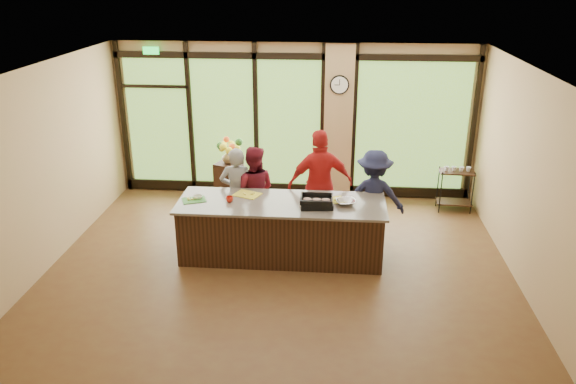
% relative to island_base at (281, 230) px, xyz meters
% --- Properties ---
extents(floor, '(7.00, 7.00, 0.00)m').
position_rel_island_base_xyz_m(floor, '(0.00, -0.30, -0.44)').
color(floor, brown).
rests_on(floor, ground).
extents(ceiling, '(7.00, 7.00, 0.00)m').
position_rel_island_base_xyz_m(ceiling, '(0.00, -0.30, 2.56)').
color(ceiling, white).
rests_on(ceiling, back_wall).
extents(back_wall, '(7.00, 0.00, 7.00)m').
position_rel_island_base_xyz_m(back_wall, '(0.00, 2.70, 1.06)').
color(back_wall, tan).
rests_on(back_wall, floor).
extents(left_wall, '(0.00, 6.00, 6.00)m').
position_rel_island_base_xyz_m(left_wall, '(-3.50, -0.30, 1.06)').
color(left_wall, tan).
rests_on(left_wall, floor).
extents(right_wall, '(0.00, 6.00, 6.00)m').
position_rel_island_base_xyz_m(right_wall, '(3.50, -0.30, 1.06)').
color(right_wall, tan).
rests_on(right_wall, floor).
extents(window_wall, '(6.90, 0.12, 3.00)m').
position_rel_island_base_xyz_m(window_wall, '(0.16, 2.65, 0.95)').
color(window_wall, tan).
rests_on(window_wall, floor).
extents(island_base, '(3.10, 1.00, 0.88)m').
position_rel_island_base_xyz_m(island_base, '(0.00, 0.00, 0.00)').
color(island_base, black).
rests_on(island_base, floor).
extents(countertop, '(3.20, 1.10, 0.04)m').
position_rel_island_base_xyz_m(countertop, '(0.00, 0.00, 0.46)').
color(countertop, gray).
rests_on(countertop, island_base).
extents(wall_clock, '(0.36, 0.04, 0.36)m').
position_rel_island_base_xyz_m(wall_clock, '(0.85, 2.57, 1.81)').
color(wall_clock, black).
rests_on(wall_clock, window_wall).
extents(cook_left, '(0.60, 0.42, 1.56)m').
position_rel_island_base_xyz_m(cook_left, '(-0.81, 0.68, 0.34)').
color(cook_left, gray).
rests_on(cook_left, floor).
extents(cook_midleft, '(0.77, 0.60, 1.56)m').
position_rel_island_base_xyz_m(cook_midleft, '(-0.55, 0.79, 0.34)').
color(cook_midleft, maroon).
rests_on(cook_midleft, floor).
extents(cook_midright, '(1.16, 0.70, 1.85)m').
position_rel_island_base_xyz_m(cook_midright, '(0.57, 0.81, 0.49)').
color(cook_midright, red).
rests_on(cook_midright, floor).
extents(cook_right, '(1.05, 0.63, 1.58)m').
position_rel_island_base_xyz_m(cook_right, '(1.45, 0.68, 0.35)').
color(cook_right, '#1C1F3D').
rests_on(cook_right, floor).
extents(roasting_pan, '(0.52, 0.42, 0.09)m').
position_rel_island_base_xyz_m(roasting_pan, '(0.54, -0.12, 0.52)').
color(roasting_pan, black).
rests_on(roasting_pan, countertop).
extents(mixing_bowl, '(0.37, 0.37, 0.07)m').
position_rel_island_base_xyz_m(mixing_bowl, '(0.99, -0.01, 0.52)').
color(mixing_bowl, silver).
rests_on(mixing_bowl, countertop).
extents(cutting_board_left, '(0.43, 0.38, 0.01)m').
position_rel_island_base_xyz_m(cutting_board_left, '(-1.36, -0.03, 0.49)').
color(cutting_board_left, '#398530').
rests_on(cutting_board_left, countertop).
extents(cutting_board_center, '(0.48, 0.42, 0.01)m').
position_rel_island_base_xyz_m(cutting_board_center, '(-0.57, 0.26, 0.49)').
color(cutting_board_center, yellow).
rests_on(cutting_board_center, countertop).
extents(cutting_board_right, '(0.44, 0.39, 0.01)m').
position_rel_island_base_xyz_m(cutting_board_right, '(0.79, 0.13, 0.49)').
color(cutting_board_right, yellow).
rests_on(cutting_board_right, countertop).
extents(prep_bowl_near, '(0.17, 0.17, 0.05)m').
position_rel_island_base_xyz_m(prep_bowl_near, '(-1.31, 0.04, 0.50)').
color(prep_bowl_near, white).
rests_on(prep_bowl_near, countertop).
extents(prep_bowl_mid, '(0.16, 0.16, 0.05)m').
position_rel_island_base_xyz_m(prep_bowl_mid, '(0.36, -0.15, 0.50)').
color(prep_bowl_mid, white).
rests_on(prep_bowl_mid, countertop).
extents(prep_bowl_far, '(0.12, 0.12, 0.03)m').
position_rel_island_base_xyz_m(prep_bowl_far, '(0.54, 0.28, 0.49)').
color(prep_bowl_far, white).
rests_on(prep_bowl_far, countertop).
extents(red_ramekin, '(0.13, 0.13, 0.09)m').
position_rel_island_base_xyz_m(red_ramekin, '(-0.79, -0.05, 0.52)').
color(red_ramekin, red).
rests_on(red_ramekin, countertop).
extents(flower_stand, '(0.55, 0.55, 0.86)m').
position_rel_island_base_xyz_m(flower_stand, '(-1.19, 1.97, -0.01)').
color(flower_stand, black).
rests_on(flower_stand, floor).
extents(flower_vase, '(0.29, 0.29, 0.25)m').
position_rel_island_base_xyz_m(flower_vase, '(-1.19, 1.97, 0.54)').
color(flower_vase, olive).
rests_on(flower_vase, flower_stand).
extents(bar_cart, '(0.65, 0.40, 0.87)m').
position_rel_island_base_xyz_m(bar_cart, '(3.07, 2.09, 0.08)').
color(bar_cart, black).
rests_on(bar_cart, floor).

